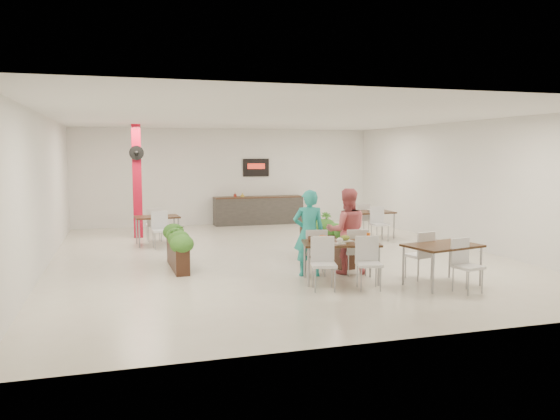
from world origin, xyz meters
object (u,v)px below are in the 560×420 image
object	(u,v)px
service_counter	(258,210)
planter_right	(326,239)
red_column	(137,180)
main_table	(340,248)
side_table_c	(442,251)
diner_man	(309,233)
planter_left	(178,245)
diner_woman	(347,231)
side_table_a	(157,221)
side_table_b	(370,215)

from	to	relation	value
service_counter	planter_right	bearing A→B (deg)	-91.12
red_column	main_table	distance (m)	7.52
red_column	main_table	bearing A→B (deg)	-62.66
service_counter	side_table_c	xyz separation A→B (m)	(1.10, -9.25, 0.14)
diner_man	planter_left	xyz separation A→B (m)	(-2.39, 1.42, -0.36)
diner_woman	side_table_a	distance (m)	5.71
planter_right	side_table_a	distance (m)	4.79
side_table_b	side_table_c	distance (m)	5.63
service_counter	side_table_b	distance (m)	4.42
planter_left	planter_right	size ratio (longest dim) A/B	0.83
red_column	planter_right	world-z (taller)	red_column
service_counter	planter_left	xyz separation A→B (m)	(-3.36, -6.42, -0.00)
planter_left	side_table_a	distance (m)	3.17
main_table	service_counter	bearing A→B (deg)	86.13
service_counter	side_table_c	distance (m)	9.32
diner_woman	side_table_b	size ratio (longest dim) A/B	1.05
diner_woman	planter_left	size ratio (longest dim) A/B	0.98
diner_man	side_table_b	distance (m)	5.25
red_column	diner_man	world-z (taller)	red_column
red_column	diner_woman	size ratio (longest dim) A/B	1.88
diner_man	diner_woman	distance (m)	0.80
main_table	planter_right	bearing A→B (deg)	76.74
planter_right	side_table_b	xyz separation A→B (m)	(2.46, 2.85, 0.12)
diner_man	service_counter	bearing A→B (deg)	-83.93
planter_left	planter_right	bearing A→B (deg)	-3.26
main_table	diner_man	world-z (taller)	diner_man
diner_man	planter_right	bearing A→B (deg)	-110.96
planter_left	planter_right	xyz separation A→B (m)	(3.23, -0.18, 0.02)
red_column	service_counter	world-z (taller)	red_column
diner_man	diner_woman	xyz separation A→B (m)	(0.80, 0.00, 0.01)
red_column	planter_left	size ratio (longest dim) A/B	1.85
diner_woman	planter_right	size ratio (longest dim) A/B	0.82
service_counter	side_table_a	world-z (taller)	service_counter
side_table_b	planter_left	bearing A→B (deg)	-155.10
main_table	planter_right	size ratio (longest dim) A/B	0.89
service_counter	main_table	bearing A→B (deg)	-93.87
diner_woman	planter_left	world-z (taller)	diner_woman
diner_man	side_table_c	distance (m)	2.51
planter_left	planter_right	world-z (taller)	planter_right
diner_man	side_table_b	xyz separation A→B (m)	(3.29, 4.08, -0.21)
planter_left	service_counter	bearing A→B (deg)	62.38
service_counter	planter_right	distance (m)	6.60
side_table_c	side_table_a	bearing A→B (deg)	115.16
red_column	diner_woman	world-z (taller)	red_column
main_table	diner_man	size ratio (longest dim) A/B	1.09
side_table_b	planter_right	bearing A→B (deg)	-130.98
main_table	diner_man	xyz separation A→B (m)	(-0.39, 0.65, 0.21)
diner_woman	planter_right	bearing A→B (deg)	-78.51
main_table	side_table_b	world-z (taller)	same
side_table_a	side_table_c	size ratio (longest dim) A/B	0.99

